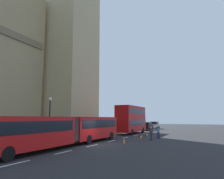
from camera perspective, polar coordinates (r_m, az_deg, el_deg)
name	(u,v)px	position (r m, az deg, el deg)	size (l,w,h in m)	color
ground_plane	(95,145)	(22.24, -4.62, -15.08)	(160.00, 160.00, 0.00)	#262628
lane_centre_marking	(103,143)	(23.68, -2.55, -14.65)	(34.40, 0.16, 0.01)	silver
articulated_bus	(67,128)	(21.34, -12.35, -10.52)	(18.59, 2.54, 2.90)	red
double_decker_bus	(131,118)	(37.96, 5.43, -7.99)	(9.65, 2.54, 4.90)	#B20F0F
sedan_lead	(147,126)	(48.20, 9.73, -10.02)	(4.40, 1.86, 1.85)	black
sedan_trailing	(155,125)	(55.11, 11.74, -9.70)	(4.40, 1.86, 1.85)	#B7B7BC
traffic_cone_west	(124,141)	(22.90, 3.37, -14.17)	(0.36, 0.36, 0.58)	black
traffic_cone_middle	(141,137)	(28.74, 8.08, -12.83)	(0.36, 0.36, 0.58)	black
traffic_cone_east	(147,135)	(32.19, 9.66, -12.26)	(0.36, 0.36, 0.58)	black
street_lamp	(50,116)	(26.03, -16.96, -6.97)	(0.44, 0.44, 5.27)	black
pedestrian_near_cones	(151,133)	(26.53, 10.85, -11.82)	(0.36, 0.44, 1.69)	#262D4C
pedestrian_by_kerb	(158,132)	(29.46, 12.75, -11.36)	(0.40, 0.36, 1.69)	#262D4C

